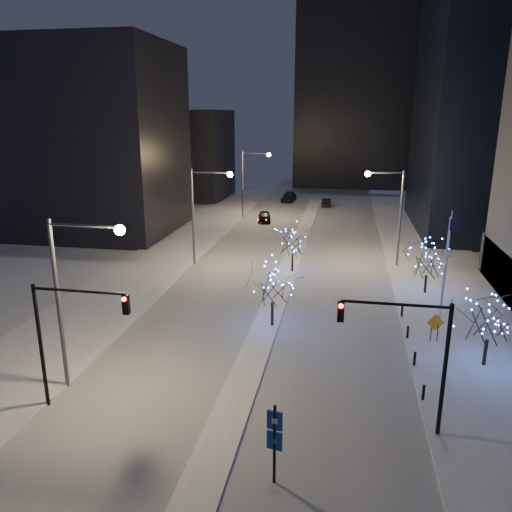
% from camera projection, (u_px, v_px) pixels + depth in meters
% --- Properties ---
extents(ground, '(160.00, 160.00, 0.00)m').
position_uv_depth(ground, '(226.00, 425.00, 25.55)').
color(ground, white).
rests_on(ground, ground).
extents(road, '(20.00, 130.00, 0.02)m').
position_uv_depth(road, '(296.00, 249.00, 58.65)').
color(road, '#B6BBC6').
rests_on(road, ground).
extents(median, '(2.00, 80.00, 0.15)m').
position_uv_depth(median, '(292.00, 260.00, 53.91)').
color(median, white).
rests_on(median, ground).
extents(east_sidewalk, '(10.00, 90.00, 0.15)m').
position_uv_depth(east_sidewalk, '(456.00, 303.00, 41.86)').
color(east_sidewalk, white).
rests_on(east_sidewalk, ground).
extents(west_sidewalk, '(8.00, 90.00, 0.15)m').
position_uv_depth(west_sidewalk, '(132.00, 282.00, 46.86)').
color(west_sidewalk, white).
rests_on(west_sidewalk, ground).
extents(filler_west_near, '(22.00, 18.00, 24.00)m').
position_uv_depth(filler_west_near, '(88.00, 140.00, 64.91)').
color(filler_west_near, black).
rests_on(filler_west_near, ground).
extents(filler_west_far, '(18.00, 16.00, 16.00)m').
position_uv_depth(filler_west_far, '(179.00, 154.00, 94.04)').
color(filler_west_far, black).
rests_on(filler_west_far, ground).
extents(horizon_block, '(24.00, 14.00, 42.00)m').
position_uv_depth(horizon_block, '(354.00, 86.00, 105.76)').
color(horizon_block, black).
rests_on(horizon_block, ground).
extents(street_lamp_w_near, '(4.40, 0.56, 10.00)m').
position_uv_depth(street_lamp_w_near, '(74.00, 282.00, 27.20)').
color(street_lamp_w_near, '#595E66').
rests_on(street_lamp_w_near, ground).
extents(street_lamp_w_mid, '(4.40, 0.56, 10.00)m').
position_uv_depth(street_lamp_w_mid, '(202.00, 204.00, 50.84)').
color(street_lamp_w_mid, '#595E66').
rests_on(street_lamp_w_mid, ground).
extents(street_lamp_w_far, '(4.40, 0.56, 10.00)m').
position_uv_depth(street_lamp_w_far, '(249.00, 175.00, 74.49)').
color(street_lamp_w_far, '#595E66').
rests_on(street_lamp_w_far, ground).
extents(street_lamp_east, '(3.90, 0.56, 10.00)m').
position_uv_depth(street_lamp_east, '(392.00, 205.00, 50.41)').
color(street_lamp_east, '#595E66').
rests_on(street_lamp_east, ground).
extents(traffic_signal_west, '(5.26, 0.43, 7.00)m').
position_uv_depth(traffic_signal_west, '(65.00, 327.00, 25.69)').
color(traffic_signal_west, black).
rests_on(traffic_signal_west, ground).
extents(traffic_signal_east, '(5.26, 0.43, 7.00)m').
position_uv_depth(traffic_signal_east, '(413.00, 346.00, 23.64)').
color(traffic_signal_east, black).
rests_on(traffic_signal_east, ground).
extents(flagpoles, '(1.35, 2.60, 8.00)m').
position_uv_depth(flagpoles, '(448.00, 257.00, 38.24)').
color(flagpoles, silver).
rests_on(flagpoles, east_sidewalk).
extents(bollards, '(0.16, 12.16, 0.90)m').
position_uv_depth(bollards, '(411.00, 345.00, 33.08)').
color(bollards, black).
rests_on(bollards, east_sidewalk).
extents(car_near, '(2.51, 4.75, 1.54)m').
position_uv_depth(car_near, '(264.00, 217.00, 73.38)').
color(car_near, black).
rests_on(car_near, ground).
extents(car_mid, '(1.48, 4.11, 1.35)m').
position_uv_depth(car_mid, '(326.00, 202.00, 85.79)').
color(car_mid, black).
rests_on(car_mid, ground).
extents(car_far, '(2.50, 5.59, 1.59)m').
position_uv_depth(car_far, '(289.00, 197.00, 90.65)').
color(car_far, black).
rests_on(car_far, ground).
extents(holiday_tree_median_near, '(3.84, 3.84, 4.90)m').
position_uv_depth(holiday_tree_median_near, '(273.00, 284.00, 36.39)').
color(holiday_tree_median_near, black).
rests_on(holiday_tree_median_near, median).
extents(holiday_tree_median_far, '(3.99, 3.99, 4.94)m').
position_uv_depth(holiday_tree_median_far, '(293.00, 240.00, 49.14)').
color(holiday_tree_median_far, black).
rests_on(holiday_tree_median_far, median).
extents(holiday_tree_plaza_near, '(4.78, 4.78, 5.02)m').
position_uv_depth(holiday_tree_plaza_near, '(490.00, 317.00, 30.50)').
color(holiday_tree_plaza_near, black).
rests_on(holiday_tree_plaza_near, east_sidewalk).
extents(holiday_tree_plaza_far, '(4.35, 4.35, 4.77)m').
position_uv_depth(holiday_tree_plaza_far, '(428.00, 260.00, 43.21)').
color(holiday_tree_plaza_far, black).
rests_on(holiday_tree_plaza_far, east_sidewalk).
extents(wayfinding_sign, '(0.67, 0.21, 3.78)m').
position_uv_depth(wayfinding_sign, '(275.00, 436.00, 20.93)').
color(wayfinding_sign, black).
rests_on(wayfinding_sign, ground).
extents(construction_sign, '(1.21, 0.22, 2.01)m').
position_uv_depth(construction_sign, '(435.00, 325.00, 34.30)').
color(construction_sign, black).
rests_on(construction_sign, east_sidewalk).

